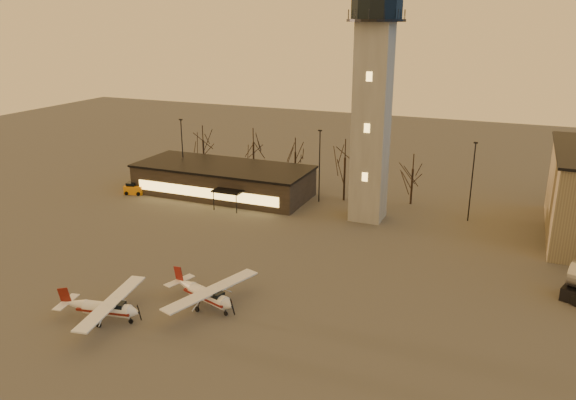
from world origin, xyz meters
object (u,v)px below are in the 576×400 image
at_px(cessna_front, 210,298).
at_px(service_cart, 134,190).
at_px(cessna_rear, 109,311).
at_px(control_tower, 373,89).
at_px(terminal, 223,180).

height_order(cessna_front, service_cart, cessna_front).
bearing_deg(cessna_front, service_cart, 155.21).
bearing_deg(cessna_rear, control_tower, 57.77).
height_order(cessna_front, cessna_rear, cessna_front).
bearing_deg(cessna_front, cessna_rear, -124.42).
distance_m(terminal, service_cart, 13.14).
relative_size(cessna_front, cessna_rear, 1.02).
xyz_separation_m(terminal, cessna_front, (15.39, -30.19, -1.19)).
distance_m(control_tower, terminal, 26.24).
height_order(control_tower, cessna_front, control_tower).
distance_m(cessna_rear, service_cart, 36.80).
relative_size(control_tower, terminal, 1.28).
height_order(control_tower, service_cart, control_tower).
xyz_separation_m(cessna_rear, service_cart, (-20.75, 30.40, -0.27)).
relative_size(cessna_front, service_cart, 3.38).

